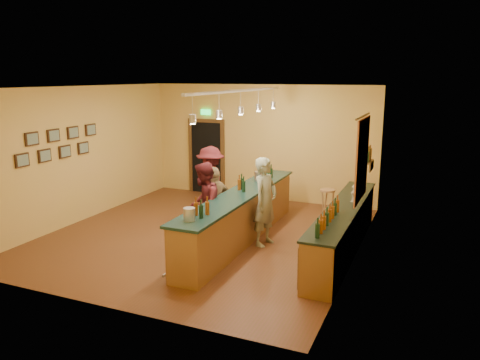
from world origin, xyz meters
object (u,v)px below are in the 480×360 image
at_px(tasting_bar, 240,213).
at_px(customer_a, 204,205).
at_px(back_counter, 343,229).
at_px(customer_b, 215,203).
at_px(customer_c, 211,184).
at_px(bar_stool, 327,195).
at_px(bartender, 265,202).

bearing_deg(tasting_bar, customer_a, -132.07).
height_order(back_counter, tasting_bar, tasting_bar).
height_order(back_counter, customer_b, customer_b).
xyz_separation_m(customer_a, customer_b, (0.00, 0.52, -0.09)).
xyz_separation_m(back_counter, customer_b, (-2.67, -0.27, 0.30)).
xyz_separation_m(tasting_bar, customer_a, (-0.55, -0.61, 0.27)).
relative_size(tasting_bar, customer_b, 3.24).
height_order(tasting_bar, customer_b, customer_b).
bearing_deg(customer_c, back_counter, 59.28).
bearing_deg(customer_c, bar_stool, 98.08).
bearing_deg(tasting_bar, customer_c, 139.46).
xyz_separation_m(tasting_bar, customer_b, (-0.55, -0.09, 0.18)).
relative_size(tasting_bar, bar_stool, 6.79).
height_order(tasting_bar, customer_a, customer_a).
relative_size(tasting_bar, customer_c, 2.82).
bearing_deg(customer_a, customer_c, -170.12).
bearing_deg(bartender, customer_b, 106.90).
bearing_deg(bar_stool, customer_c, -155.63).
bearing_deg(bartender, tasting_bar, 101.97).
bearing_deg(bartender, customer_a, 131.18).
distance_m(tasting_bar, customer_c, 1.63).
bearing_deg(tasting_bar, bar_stool, 58.43).
xyz_separation_m(back_counter, tasting_bar, (-2.12, -0.18, 0.12)).
relative_size(customer_b, customer_c, 0.87).
distance_m(back_counter, customer_c, 3.47).
bearing_deg(customer_c, customer_a, 5.74).
bearing_deg(customer_c, bartender, 43.14).
bearing_deg(customer_a, bartender, 106.60).
height_order(tasting_bar, bartender, bartender).
distance_m(tasting_bar, customer_b, 0.58).
height_order(back_counter, customer_c, customer_c).
distance_m(customer_a, customer_b, 0.53).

